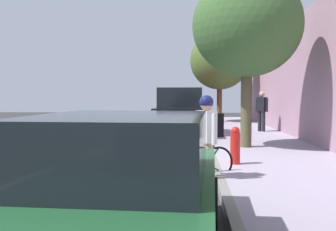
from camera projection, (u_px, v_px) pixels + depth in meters
ground at (138, 160)px, 10.37m from camera, size 57.23×57.23×0.00m
sidewalk at (278, 159)px, 10.15m from camera, size 3.15×35.77×0.17m
curb_edge at (213, 158)px, 10.25m from camera, size 0.16×35.77×0.17m
lane_stripe_centre at (44, 159)px, 10.53m from camera, size 0.14×35.80×0.01m
lane_stripe_bike_edge at (156, 160)px, 10.34m from camera, size 0.12×35.77×0.01m
parked_sedan_green_second at (122, 195)px, 3.77m from camera, size 2.02×4.49×1.52m
parked_suv_black_mid at (181, 112)px, 16.12m from camera, size 2.02×4.73×1.99m
parked_pickup_red_far at (185, 110)px, 22.19m from camera, size 2.09×5.33×1.95m
bicycle_at_curb at (196, 163)px, 7.87m from camera, size 1.57×0.78×0.72m
cyclist_with_backpack at (208, 131)px, 7.38m from camera, size 0.52×0.55×1.71m
street_tree_mid_block at (247, 26)px, 11.61m from camera, size 3.21×3.21×5.11m
street_tree_far_end at (220, 61)px, 23.00m from camera, size 3.43×3.43×5.26m
pedestrian_on_phone at (262, 109)px, 16.85m from camera, size 0.46×0.48×1.70m
fire_hydrant at (235, 145)px, 8.85m from camera, size 0.22×0.22×0.84m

